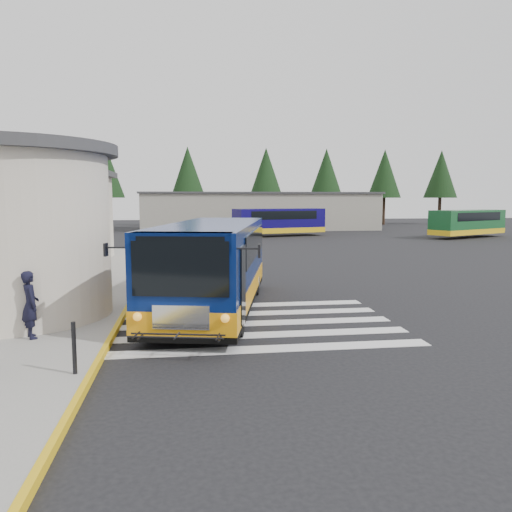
{
  "coord_description": "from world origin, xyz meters",
  "views": [
    {
      "loc": [
        -2.17,
        -14.24,
        3.45
      ],
      "look_at": [
        -0.28,
        -0.5,
        1.86
      ],
      "focal_mm": 35.0,
      "sensor_mm": 36.0,
      "label": 1
    }
  ],
  "objects": [
    {
      "name": "bollard",
      "position": [
        -4.32,
        -4.72,
        0.65
      ],
      "size": [
        0.08,
        0.08,
        1.01
      ],
      "primitive_type": "cylinder",
      "color": "black",
      "rests_on": "sidewalk"
    },
    {
      "name": "far_bus_a",
      "position": [
        6.29,
        31.37,
        1.43
      ],
      "size": [
        8.86,
        4.61,
        2.2
      ],
      "rotation": [
        0.0,
        0.0,
        1.85
      ],
      "color": "#0D064E",
      "rests_on": "ground"
    },
    {
      "name": "pedestrian_a",
      "position": [
        -5.89,
        -2.02,
        0.96
      ],
      "size": [
        0.61,
        0.7,
        1.62
      ],
      "primitive_type": "imported",
      "rotation": [
        0.0,
        0.0,
        2.03
      ],
      "color": "black",
      "rests_on": "sidewalk"
    },
    {
      "name": "tree_line",
      "position": [
        6.29,
        50.0,
        6.77
      ],
      "size": [
        58.4,
        4.4,
        10.0
      ],
      "color": "black",
      "rests_on": "ground"
    },
    {
      "name": "far_bus_b",
      "position": [
        22.73,
        27.42,
        1.38
      ],
      "size": [
        8.4,
        5.66,
        2.12
      ],
      "rotation": [
        0.0,
        0.0,
        2.02
      ],
      "color": "#144B22",
      "rests_on": "ground"
    },
    {
      "name": "curb_strip",
      "position": [
        -4.05,
        4.0,
        0.08
      ],
      "size": [
        0.12,
        34.0,
        0.16
      ],
      "primitive_type": "cube",
      "color": "gold",
      "rests_on": "ground"
    },
    {
      "name": "ground",
      "position": [
        0.0,
        0.0,
        0.0
      ],
      "size": [
        140.0,
        140.0,
        0.0
      ],
      "primitive_type": "plane",
      "color": "black",
      "rests_on": "ground"
    },
    {
      "name": "transit_bus",
      "position": [
        -1.41,
        1.02,
        1.3
      ],
      "size": [
        4.79,
        9.89,
        2.71
      ],
      "rotation": [
        0.0,
        0.0,
        -0.21
      ],
      "color": "#071956",
      "rests_on": "ground"
    },
    {
      "name": "depot_building",
      "position": [
        6.0,
        42.0,
        2.11
      ],
      "size": [
        26.4,
        8.4,
        4.2
      ],
      "color": "gray",
      "rests_on": "ground"
    },
    {
      "name": "crosswalk",
      "position": [
        -0.5,
        -0.8,
        0.01
      ],
      "size": [
        8.0,
        5.35,
        0.01
      ],
      "color": "silver",
      "rests_on": "ground"
    }
  ]
}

